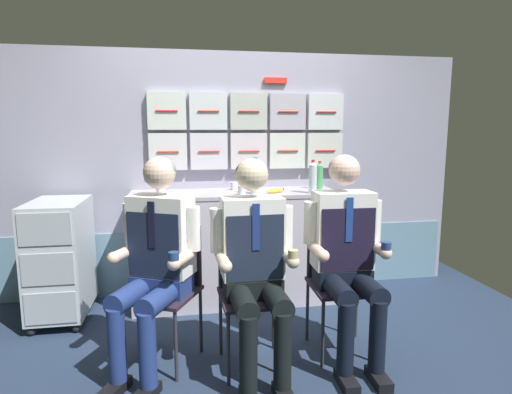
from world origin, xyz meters
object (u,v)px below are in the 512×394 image
at_px(crew_member_left, 155,254).
at_px(service_trolley, 60,257).
at_px(folding_chair_left, 169,276).
at_px(snack_banana, 275,191).
at_px(crew_member_right, 347,247).
at_px(folding_chair_center, 250,279).
at_px(paper_cup_blue, 255,186).
at_px(folding_chair_right, 337,270).
at_px(crew_member_center, 255,257).
at_px(water_bottle_clear, 313,177).

bearing_deg(crew_member_left, service_trolley, 132.70).
distance_m(folding_chair_left, snack_banana, 1.20).
distance_m(service_trolley, snack_banana, 1.77).
height_order(folding_chair_left, crew_member_right, crew_member_right).
height_order(folding_chair_center, paper_cup_blue, paper_cup_blue).
bearing_deg(crew_member_left, folding_chair_right, 4.27).
height_order(folding_chair_center, crew_member_center, crew_member_center).
bearing_deg(paper_cup_blue, folding_chair_right, -66.22).
bearing_deg(folding_chair_right, crew_member_right, -91.06).
height_order(crew_member_center, snack_banana, crew_member_center).
xyz_separation_m(folding_chair_left, crew_member_left, (-0.07, -0.14, 0.20)).
xyz_separation_m(crew_member_left, paper_cup_blue, (0.78, 1.02, 0.27)).
xyz_separation_m(crew_member_center, paper_cup_blue, (0.20, 1.17, 0.27)).
bearing_deg(folding_chair_right, water_bottle_clear, 87.09).
xyz_separation_m(crew_member_right, snack_banana, (-0.27, 0.93, 0.24)).
bearing_deg(folding_chair_center, paper_cup_blue, 78.71).
relative_size(water_bottle_clear, snack_banana, 1.60).
distance_m(folding_chair_center, water_bottle_clear, 1.17).
distance_m(folding_chair_right, snack_banana, 0.93).
relative_size(folding_chair_left, crew_member_left, 0.66).
distance_m(crew_member_right, water_bottle_clear, 0.95).
height_order(service_trolley, crew_member_center, crew_member_center).
relative_size(crew_member_left, crew_member_right, 1.00).
relative_size(folding_chair_right, crew_member_right, 0.65).
bearing_deg(crew_member_right, folding_chair_right, 88.94).
xyz_separation_m(folding_chair_center, crew_member_right, (0.61, -0.08, 0.20)).
xyz_separation_m(folding_chair_right, paper_cup_blue, (-0.41, 0.93, 0.47)).
bearing_deg(paper_cup_blue, folding_chair_center, -101.29).
height_order(folding_chair_center, folding_chair_right, same).
height_order(water_bottle_clear, paper_cup_blue, water_bottle_clear).
bearing_deg(crew_member_right, snack_banana, 105.92).
bearing_deg(crew_member_center, crew_member_left, 165.57).
distance_m(service_trolley, paper_cup_blue, 1.65).
distance_m(crew_member_center, water_bottle_clear, 1.21).
distance_m(crew_member_left, folding_chair_right, 1.21).
distance_m(crew_member_center, paper_cup_blue, 1.22).
distance_m(paper_cup_blue, snack_banana, 0.22).
height_order(folding_chair_left, folding_chair_center, same).
distance_m(service_trolley, crew_member_left, 1.18).
height_order(service_trolley, folding_chair_left, service_trolley).
distance_m(service_trolley, folding_chair_center, 1.60).
relative_size(service_trolley, paper_cup_blue, 11.00).
bearing_deg(snack_banana, water_bottle_clear, -10.07).
bearing_deg(crew_member_right, paper_cup_blue, 110.51).
xyz_separation_m(service_trolley, paper_cup_blue, (1.56, 0.18, 0.50)).
bearing_deg(water_bottle_clear, folding_chair_right, -92.91).
bearing_deg(folding_chair_center, service_trolley, 148.35).
xyz_separation_m(service_trolley, crew_member_left, (0.78, -0.85, 0.23)).
xyz_separation_m(crew_member_center, water_bottle_clear, (0.64, 0.96, 0.36)).
xyz_separation_m(crew_member_left, folding_chair_center, (0.58, 0.01, -0.20)).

